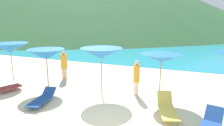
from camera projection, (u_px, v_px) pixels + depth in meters
ground_plane at (157, 66)px, 15.84m from camera, size 50.00×100.00×0.30m
ocean_water at (191, 24)px, 213.91m from camera, size 650.00×440.00×0.02m
umbrella_0 at (10, 48)px, 10.99m from camera, size 1.98×1.98×2.19m
umbrella_1 at (46, 54)px, 9.75m from camera, size 1.90×1.90×2.04m
umbrella_2 at (101, 53)px, 8.93m from camera, size 2.01×2.01×2.21m
umbrella_3 at (161, 58)px, 8.48m from camera, size 1.84×1.84×2.02m
lounge_chair_2 at (167, 108)px, 7.19m from camera, size 1.02×1.75×0.69m
lounge_chair_4 at (211, 125)px, 6.07m from camera, size 0.94×1.84×0.60m
lounge_chair_5 at (42, 98)px, 8.28m from camera, size 0.82×1.69×0.48m
lounge_chair_6 at (3, 87)px, 9.51m from camera, size 1.03×1.60×0.63m
beachgoer_0 at (64, 64)px, 11.61m from camera, size 0.37×0.37×1.69m
beachgoer_1 at (136, 77)px, 9.08m from camera, size 0.28×0.28×1.65m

